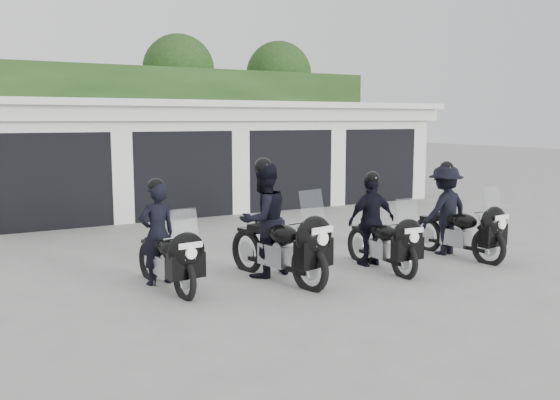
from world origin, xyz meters
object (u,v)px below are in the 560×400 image
police_bike_a (165,244)px  police_bike_d (452,215)px  police_bike_b (272,227)px  police_bike_c (377,226)px

police_bike_a → police_bike_d: bearing=-11.2°
police_bike_b → police_bike_c: 1.91m
police_bike_a → police_bike_d: police_bike_d is taller
police_bike_b → police_bike_d: size_ratio=1.08×
police_bike_c → police_bike_d: 1.76m
police_bike_a → police_bike_b: police_bike_b is taller
police_bike_a → police_bike_d: size_ratio=0.94×
police_bike_c → police_bike_b: bearing=175.1°
police_bike_b → police_bike_c: size_ratio=1.16×
police_bike_b → police_bike_d: (3.64, -0.23, -0.06)m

